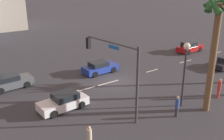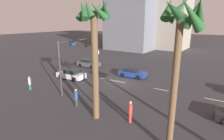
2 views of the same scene
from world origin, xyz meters
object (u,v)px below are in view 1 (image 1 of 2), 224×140
at_px(car_3, 10,82).
at_px(palm_tree_1, 217,27).
at_px(pedestrian_0, 219,88).
at_px(car_4, 190,47).
at_px(car_2, 64,102).
at_px(car_1, 100,67).
at_px(traffic_signal, 118,65).
at_px(pedestrian_2, 177,106).
at_px(pedestrian_1, 89,137).
at_px(streetlamp, 185,62).

bearing_deg(car_3, palm_tree_1, 130.75).
xyz_separation_m(car_3, pedestrian_0, (-14.84, 13.18, 0.36)).
height_order(car_3, car_4, car_4).
bearing_deg(car_2, car_1, -143.02).
distance_m(traffic_signal, pedestrian_2, 5.72).
height_order(traffic_signal, pedestrian_1, traffic_signal).
height_order(traffic_signal, pedestrian_0, traffic_signal).
relative_size(car_4, pedestrian_2, 2.36).
distance_m(car_2, pedestrian_0, 13.94).
bearing_deg(car_3, streetlamp, 131.57).
xyz_separation_m(car_1, pedestrian_1, (8.14, 11.32, 0.28)).
bearing_deg(streetlamp, car_3, -48.43).
height_order(car_1, pedestrian_2, pedestrian_2).
distance_m(car_2, pedestrian_1, 6.07).
bearing_deg(pedestrian_1, palm_tree_1, 174.17).
distance_m(car_3, pedestrian_1, 12.94).
relative_size(traffic_signal, streetlamp, 1.08).
height_order(traffic_signal, streetlamp, traffic_signal).
bearing_deg(pedestrian_0, car_4, -130.59).
bearing_deg(pedestrian_2, traffic_signal, -42.34).
height_order(car_1, streetlamp, streetlamp).
distance_m(car_3, traffic_signal, 12.10).
xyz_separation_m(car_2, streetlamp, (-8.49, 5.39, 3.32)).
xyz_separation_m(car_1, car_3, (9.51, -1.54, 0.02)).
distance_m(car_1, streetlamp, 11.33).
bearing_deg(car_3, traffic_signal, 119.19).
xyz_separation_m(streetlamp, palm_tree_1, (-1.13, 1.67, 3.03)).
distance_m(car_1, pedestrian_2, 11.77).
xyz_separation_m(pedestrian_1, palm_tree_1, (-10.66, 1.09, 6.09)).
relative_size(streetlamp, pedestrian_2, 3.10).
relative_size(car_4, pedestrian_0, 2.26).
bearing_deg(car_4, car_2, 12.69).
height_order(traffic_signal, pedestrian_2, traffic_signal).
distance_m(car_2, car_3, 7.30).
bearing_deg(palm_tree_1, car_1, -78.55).
xyz_separation_m(car_4, streetlamp, (13.59, 10.36, 3.31)).
xyz_separation_m(car_4, traffic_signal, (18.83, 8.19, 3.51)).
xyz_separation_m(streetlamp, pedestrian_0, (-3.95, 0.90, -2.96)).
xyz_separation_m(traffic_signal, pedestrian_0, (-9.19, 3.07, -3.17)).
bearing_deg(streetlamp, traffic_signal, -22.50).
relative_size(pedestrian_1, pedestrian_2, 0.94).
distance_m(streetlamp, palm_tree_1, 3.64).
relative_size(car_2, pedestrian_2, 2.34).
height_order(car_3, streetlamp, streetlamp).
distance_m(car_1, car_2, 8.89).
relative_size(car_1, car_3, 0.97).
xyz_separation_m(car_2, palm_tree_1, (-9.62, 7.06, 6.35)).
relative_size(car_2, car_3, 1.01).
relative_size(streetlamp, pedestrian_1, 3.28).
xyz_separation_m(car_1, streetlamp, (-1.38, 10.74, 3.34)).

